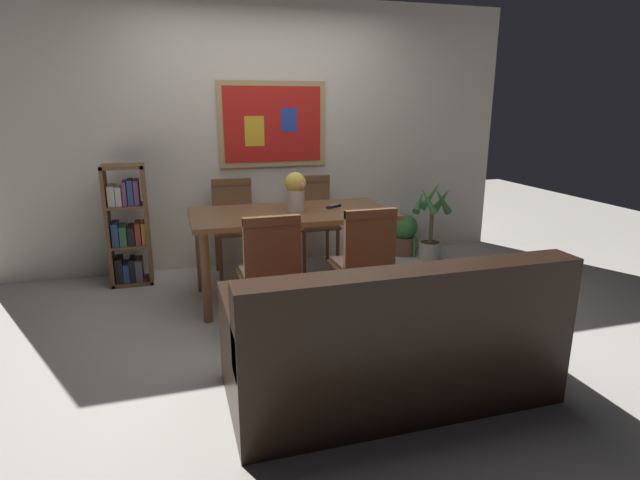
# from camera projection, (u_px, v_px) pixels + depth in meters

# --- Properties ---
(ground_plane) EXTENTS (12.00, 12.00, 0.00)m
(ground_plane) POSITION_uv_depth(u_px,v_px,m) (305.00, 320.00, 3.90)
(ground_plane) COLOR #B7B2A8
(wall_back_with_painting) EXTENTS (5.20, 0.14, 2.60)m
(wall_back_with_painting) POSITION_uv_depth(u_px,v_px,m) (262.00, 135.00, 5.06)
(wall_back_with_painting) COLOR silver
(wall_back_with_painting) RESTS_ON ground_plane
(dining_table) EXTENTS (1.66, 0.84, 0.75)m
(dining_table) POSITION_uv_depth(u_px,v_px,m) (292.00, 222.00, 4.23)
(dining_table) COLOR brown
(dining_table) RESTS_ON ground_plane
(dining_chair_near_right) EXTENTS (0.40, 0.41, 0.91)m
(dining_chair_near_right) POSITION_uv_depth(u_px,v_px,m) (364.00, 257.00, 3.67)
(dining_chair_near_right) COLOR brown
(dining_chair_near_right) RESTS_ON ground_plane
(dining_chair_far_left) EXTENTS (0.40, 0.41, 0.91)m
(dining_chair_far_left) POSITION_uv_depth(u_px,v_px,m) (234.00, 219.00, 4.88)
(dining_chair_far_left) COLOR brown
(dining_chair_far_left) RESTS_ON ground_plane
(dining_chair_far_right) EXTENTS (0.40, 0.41, 0.91)m
(dining_chair_far_right) POSITION_uv_depth(u_px,v_px,m) (314.00, 214.00, 5.09)
(dining_chair_far_right) COLOR brown
(dining_chair_far_right) RESTS_ON ground_plane
(dining_chair_near_left) EXTENTS (0.40, 0.41, 0.91)m
(dining_chair_near_left) POSITION_uv_depth(u_px,v_px,m) (270.00, 266.00, 3.46)
(dining_chair_near_left) COLOR brown
(dining_chair_near_left) RESTS_ON ground_plane
(leather_couch) EXTENTS (1.80, 0.84, 0.84)m
(leather_couch) POSITION_uv_depth(u_px,v_px,m) (391.00, 345.00, 2.83)
(leather_couch) COLOR black
(leather_couch) RESTS_ON ground_plane
(bookshelf) EXTENTS (0.36, 0.28, 1.09)m
(bookshelf) POSITION_uv_depth(u_px,v_px,m) (128.00, 229.00, 4.59)
(bookshelf) COLOR brown
(bookshelf) RESTS_ON ground_plane
(potted_ivy) EXTENTS (0.28, 0.30, 0.48)m
(potted_ivy) POSITION_uv_depth(u_px,v_px,m) (404.00, 235.00, 5.55)
(potted_ivy) COLOR brown
(potted_ivy) RESTS_ON ground_plane
(potted_palm) EXTENTS (0.41, 0.42, 0.84)m
(potted_palm) POSITION_uv_depth(u_px,v_px,m) (431.00, 226.00, 5.31)
(potted_palm) COLOR #B2ADA3
(potted_palm) RESTS_ON ground_plane
(flower_vase) EXTENTS (0.18, 0.18, 0.32)m
(flower_vase) POSITION_uv_depth(u_px,v_px,m) (295.00, 190.00, 4.20)
(flower_vase) COLOR beige
(flower_vase) RESTS_ON dining_table
(tv_remote) EXTENTS (0.15, 0.12, 0.02)m
(tv_remote) POSITION_uv_depth(u_px,v_px,m) (334.00, 206.00, 4.36)
(tv_remote) COLOR black
(tv_remote) RESTS_ON dining_table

